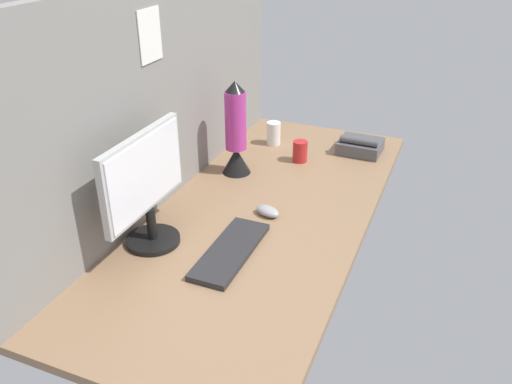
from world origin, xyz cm
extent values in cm
cube|color=#8C6B4C|center=(0.00, 0.00, -1.50)|extent=(180.00, 80.00, 3.00)
cube|color=gray|center=(0.00, 37.50, 39.62)|extent=(180.00, 5.00, 79.24)
cube|color=white|center=(-8.91, 34.70, 62.46)|extent=(12.54, 0.40, 17.12)
cylinder|color=black|center=(-33.85, 24.50, 0.90)|extent=(18.00, 18.00, 1.80)
cylinder|color=black|center=(-33.85, 24.50, 7.30)|extent=(3.20, 3.20, 11.00)
cube|color=#B7B7B7|center=(-33.85, 25.50, 25.81)|extent=(41.35, 2.40, 26.02)
cube|color=white|center=(-33.85, 24.10, 25.81)|extent=(38.95, 0.60, 23.62)
cube|color=#262628|center=(-30.00, -2.24, 1.00)|extent=(37.04, 13.11, 2.00)
ellipsoid|color=#99999E|center=(-2.82, -4.69, 1.70)|extent=(8.52, 10.93, 3.40)
cylinder|color=red|center=(46.28, -0.92, 4.71)|extent=(6.41, 6.41, 9.42)
cylinder|color=white|center=(60.00, 16.72, 5.42)|extent=(6.51, 6.51, 10.83)
cone|color=black|center=(25.45, 20.50, 5.51)|extent=(12.13, 12.13, 11.03)
cylinder|color=#B2338C|center=(25.45, 20.50, 23.16)|extent=(8.82, 8.82, 24.26)
cone|color=black|center=(25.45, 20.50, 37.49)|extent=(7.94, 7.94, 4.41)
cube|color=#4C4C51|center=(66.28, -23.50, 2.80)|extent=(17.55, 19.49, 5.60)
cylinder|color=#4C4C51|center=(61.60, -23.50, 7.20)|extent=(3.70, 17.19, 3.20)
camera|label=1|loc=(-156.25, -63.03, 98.34)|focal=36.67mm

